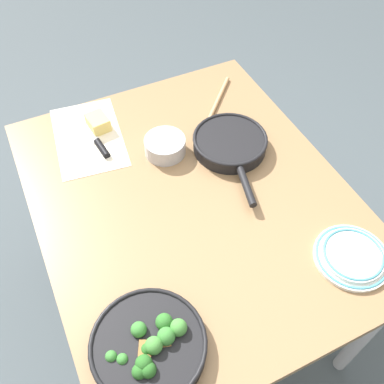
{
  "coord_description": "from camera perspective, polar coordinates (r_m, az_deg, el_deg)",
  "views": [
    {
      "loc": [
        -0.75,
        0.36,
        1.81
      ],
      "look_at": [
        0.0,
        0.0,
        0.76
      ],
      "focal_mm": 40.0,
      "sensor_mm": 36.0,
      "label": 1
    }
  ],
  "objects": [
    {
      "name": "ground_plane",
      "position": [
        1.99,
        -0.0,
        -13.78
      ],
      "size": [
        14.0,
        14.0,
        0.0
      ],
      "primitive_type": "plane",
      "color": "#424C51"
    },
    {
      "name": "dinner_plate_stack",
      "position": [
        1.3,
        20.58,
        -7.99
      ],
      "size": [
        0.21,
        0.21,
        0.03
      ],
      "color": "silver",
      "rests_on": "dining_table_red"
    },
    {
      "name": "wooden_spoon",
      "position": [
        1.59,
        2.34,
        9.75
      ],
      "size": [
        0.32,
        0.31,
        0.02
      ],
      "rotation": [
        0.0,
        0.0,
        2.38
      ],
      "color": "tan",
      "rests_on": "dining_table_red"
    },
    {
      "name": "prep_bowl_steel",
      "position": [
        1.46,
        -3.51,
        6.18
      ],
      "size": [
        0.14,
        0.14,
        0.06
      ],
      "color": "#B7B7BC",
      "rests_on": "dining_table_red"
    },
    {
      "name": "grater_knife",
      "position": [
        1.55,
        -12.83,
        7.0
      ],
      "size": [
        0.3,
        0.06,
        0.02
      ],
      "rotation": [
        0.0,
        0.0,
        0.11
      ],
      "color": "silver",
      "rests_on": "dining_table_red"
    },
    {
      "name": "cheese_block",
      "position": [
        1.58,
        -12.42,
        9.02
      ],
      "size": [
        0.09,
        0.08,
        0.05
      ],
      "color": "#EACC66",
      "rests_on": "dining_table_red"
    },
    {
      "name": "skillet_eggs",
      "position": [
        1.48,
        5.1,
        6.48
      ],
      "size": [
        0.4,
        0.26,
        0.05
      ],
      "rotation": [
        0.0,
        0.0,
        2.9
      ],
      "color": "black",
      "rests_on": "dining_table_red"
    },
    {
      "name": "skillet_broccoli",
      "position": [
        1.1,
        -5.62,
        -19.78
      ],
      "size": [
        0.41,
        0.29,
        0.07
      ],
      "rotation": [
        0.0,
        0.0,
        3.5
      ],
      "color": "black",
      "rests_on": "dining_table_red"
    },
    {
      "name": "dining_table_red",
      "position": [
        1.42,
        -0.0,
        -2.52
      ],
      "size": [
        1.17,
        0.96,
        0.74
      ],
      "color": "olive",
      "rests_on": "ground_plane"
    },
    {
      "name": "parchment_sheet",
      "position": [
        1.57,
        -13.65,
        7.18
      ],
      "size": [
        0.39,
        0.27,
        0.0
      ],
      "color": "silver",
      "rests_on": "dining_table_red"
    }
  ]
}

